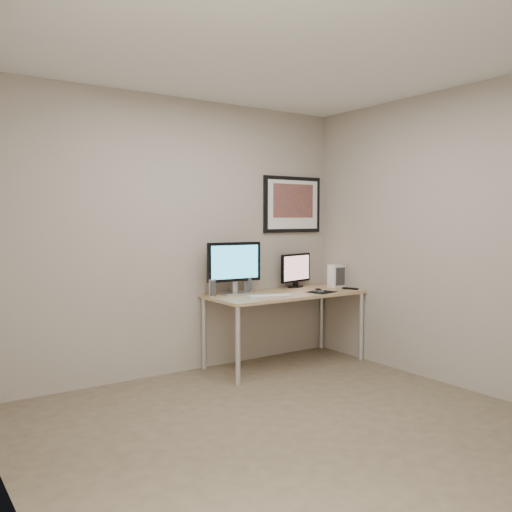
% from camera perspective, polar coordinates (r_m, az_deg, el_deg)
% --- Properties ---
extents(floor, '(3.60, 3.60, 0.00)m').
position_cam_1_polar(floor, '(4.00, 3.45, -17.62)').
color(floor, brown).
rests_on(floor, ground).
extents(room, '(3.60, 3.60, 3.60)m').
position_cam_1_polar(room, '(4.09, -0.34, 6.38)').
color(room, white).
rests_on(room, ground).
extents(desk, '(1.60, 0.70, 0.73)m').
position_cam_1_polar(desk, '(5.46, 3.08, -4.53)').
color(desk, '#9C744B').
rests_on(desk, floor).
extents(framed_art, '(0.75, 0.04, 0.60)m').
position_cam_1_polar(framed_art, '(5.88, 3.86, 5.43)').
color(framed_art, black).
rests_on(framed_art, room).
extents(monitor_large, '(0.56, 0.20, 0.51)m').
position_cam_1_polar(monitor_large, '(5.25, -2.30, -1.03)').
color(monitor_large, '#B8B8BE').
rests_on(monitor_large, desk).
extents(monitor_tv, '(0.46, 0.15, 0.36)m').
position_cam_1_polar(monitor_tv, '(5.83, 4.21, -1.42)').
color(monitor_tv, black).
rests_on(monitor_tv, desk).
extents(speaker_left, '(0.09, 0.09, 0.17)m').
position_cam_1_polar(speaker_left, '(5.14, -4.63, -3.38)').
color(speaker_left, '#B8B8BE').
rests_on(speaker_left, desk).
extents(speaker_right, '(0.09, 0.09, 0.19)m').
position_cam_1_polar(speaker_right, '(5.36, -0.93, -2.93)').
color(speaker_right, '#B8B8BE').
rests_on(speaker_right, desk).
extents(phone_dock, '(0.08, 0.08, 0.14)m').
position_cam_1_polar(phone_dock, '(5.40, -0.89, -3.17)').
color(phone_dock, black).
rests_on(phone_dock, desk).
extents(keyboard, '(0.44, 0.24, 0.01)m').
position_cam_1_polar(keyboard, '(5.16, 1.60, -4.20)').
color(keyboard, silver).
rests_on(keyboard, desk).
extents(mousepad, '(0.30, 0.28, 0.00)m').
position_cam_1_polar(mousepad, '(5.50, 6.92, -3.78)').
color(mousepad, black).
rests_on(mousepad, desk).
extents(mouse, '(0.07, 0.11, 0.04)m').
position_cam_1_polar(mouse, '(5.49, 6.56, -3.57)').
color(mouse, black).
rests_on(mouse, mousepad).
extents(remote, '(0.10, 0.17, 0.02)m').
position_cam_1_polar(remote, '(5.76, 9.90, -3.37)').
color(remote, black).
rests_on(remote, desk).
extents(fan_unit, '(0.16, 0.12, 0.24)m').
position_cam_1_polar(fan_unit, '(5.90, 8.47, -2.08)').
color(fan_unit, silver).
rests_on(fan_unit, desk).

